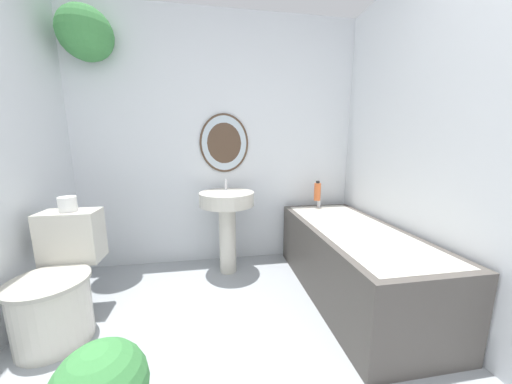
{
  "coord_description": "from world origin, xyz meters",
  "views": [
    {
      "loc": [
        -0.08,
        -0.3,
        1.19
      ],
      "look_at": [
        0.21,
        1.41,
        0.87
      ],
      "focal_mm": 18.0,
      "sensor_mm": 36.0,
      "label": 1
    }
  ],
  "objects": [
    {
      "name": "wall_back",
      "position": [
        -0.16,
        2.27,
        1.33
      ],
      "size": [
        2.8,
        0.41,
        2.4
      ],
      "color": "silver",
      "rests_on": "ground_plane"
    },
    {
      "name": "wall_right",
      "position": [
        1.37,
        1.13,
        1.2
      ],
      "size": [
        0.06,
        2.39,
        2.4
      ],
      "color": "silver",
      "rests_on": "ground_plane"
    },
    {
      "name": "toilet",
      "position": [
        -1.06,
        1.35,
        0.31
      ],
      "size": [
        0.44,
        0.63,
        0.74
      ],
      "color": "beige",
      "rests_on": "ground_plane"
    },
    {
      "name": "pedestal_sink",
      "position": [
        0.03,
        1.98,
        0.57
      ],
      "size": [
        0.5,
        0.5,
        0.86
      ],
      "color": "beige",
      "rests_on": "ground_plane"
    },
    {
      "name": "bathtub",
      "position": [
        0.98,
        1.44,
        0.29
      ],
      "size": [
        0.68,
        1.55,
        0.63
      ],
      "color": "#4C4742",
      "rests_on": "ground_plane"
    },
    {
      "name": "shampoo_bottle",
      "position": [
        0.95,
        2.1,
        0.72
      ],
      "size": [
        0.07,
        0.07,
        0.2
      ],
      "color": "#DB6633",
      "rests_on": "bathtub"
    },
    {
      "name": "toilet_paper_roll",
      "position": [
        -1.06,
        1.57,
        0.79
      ],
      "size": [
        0.11,
        0.11,
        0.1
      ],
      "color": "white",
      "rests_on": "toilet"
    }
  ]
}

